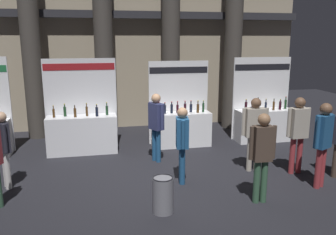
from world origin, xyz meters
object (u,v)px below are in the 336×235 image
exhibitor_booth_1 (82,130)px  visitor_2 (4,144)px  visitor_0 (262,151)px  visitor_5 (255,127)px  visitor_6 (298,128)px  visitor_7 (182,139)px  trash_bin (163,195)px  visitor_8 (323,138)px  visitor_3 (156,122)px  exhibitor_booth_2 (181,125)px  exhibitor_booth_3 (264,121)px

exhibitor_booth_1 → visitor_2: (-1.48, -2.08, 0.31)m
visitor_0 → visitor_2: (-4.86, 1.69, -0.08)m
exhibitor_booth_1 → visitor_5: bearing=-29.3°
visitor_6 → visitor_7: size_ratio=1.07×
trash_bin → visitor_6: size_ratio=0.38×
visitor_7 → visitor_8: bearing=-97.0°
trash_bin → visitor_7: 1.52m
trash_bin → visitor_8: bearing=6.6°
visitor_0 → visitor_3: (-1.53, 2.66, 0.01)m
exhibitor_booth_1 → visitor_3: 2.20m
visitor_3 → visitor_8: bearing=-155.0°
exhibitor_booth_2 → visitor_0: exhibitor_booth_2 is taller
exhibitor_booth_2 → visitor_2: 4.79m
exhibitor_booth_2 → visitor_3: 1.59m
trash_bin → visitor_2: visitor_2 is taller
exhibitor_booth_2 → trash_bin: size_ratio=3.64×
exhibitor_booth_2 → visitor_7: bearing=-103.1°
visitor_0 → visitor_7: size_ratio=1.04×
visitor_6 → trash_bin: bearing=16.7°
trash_bin → exhibitor_booth_1: bearing=111.7°
exhibitor_booth_2 → visitor_0: bearing=-81.1°
visitor_6 → visitor_8: visitor_8 is taller
exhibitor_booth_2 → exhibitor_booth_3: 2.60m
exhibitor_booth_1 → visitor_5: exhibitor_booth_1 is taller
trash_bin → visitor_3: bearing=82.6°
exhibitor_booth_1 → exhibitor_booth_2: 2.78m
visitor_2 → visitor_0: bearing=48.4°
exhibitor_booth_3 → visitor_5: size_ratio=1.44×
exhibitor_booth_1 → exhibitor_booth_3: bearing=1.0°
visitor_2 → visitor_8: bearing=56.0°
trash_bin → visitor_2: size_ratio=0.41×
exhibitor_booth_2 → visitor_8: bearing=-58.6°
visitor_2 → visitor_7: visitor_7 is taller
visitor_3 → visitor_8: 3.81m
visitor_8 → visitor_7: bearing=137.2°
visitor_0 → visitor_7: (-1.22, 1.20, -0.03)m
exhibitor_booth_3 → visitor_5: bearing=-121.5°
exhibitor_booth_1 → visitor_6: 5.51m
visitor_0 → visitor_5: bearing=71.8°
exhibitor_booth_2 → visitor_6: (2.08, -2.66, 0.47)m
visitor_3 → visitor_7: size_ratio=1.05×
exhibitor_booth_2 → visitor_3: size_ratio=1.40×
exhibitor_booth_1 → visitor_0: exhibitor_booth_1 is taller
exhibitor_booth_3 → visitor_6: bearing=-101.2°
exhibitor_booth_1 → visitor_2: size_ratio=1.56×
visitor_6 → exhibitor_booth_2: bearing=-55.3°
exhibitor_booth_1 → visitor_0: size_ratio=1.46×
visitor_7 → exhibitor_booth_1: bearing=49.5°
visitor_0 → visitor_3: visitor_3 is taller
visitor_0 → visitor_5: (0.58, 1.55, 0.03)m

